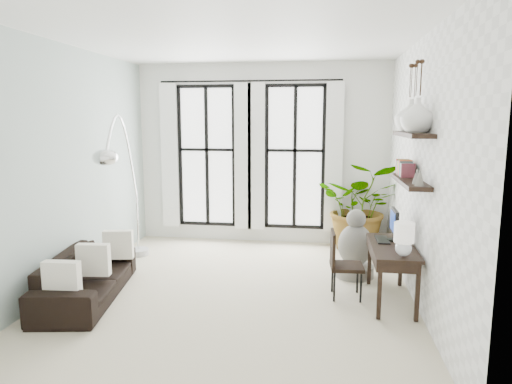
% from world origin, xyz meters
% --- Properties ---
extents(floor, '(5.00, 5.00, 0.00)m').
position_xyz_m(floor, '(0.00, 0.00, 0.00)').
color(floor, beige).
rests_on(floor, ground).
extents(ceiling, '(5.00, 5.00, 0.00)m').
position_xyz_m(ceiling, '(0.00, 0.00, 3.20)').
color(ceiling, white).
rests_on(ceiling, wall_back).
extents(wall_left, '(0.00, 5.00, 5.00)m').
position_xyz_m(wall_left, '(-2.25, 0.00, 1.60)').
color(wall_left, '#9FB1AA').
rests_on(wall_left, floor).
extents(wall_right, '(0.00, 5.00, 5.00)m').
position_xyz_m(wall_right, '(2.25, 0.00, 1.60)').
color(wall_right, white).
rests_on(wall_right, floor).
extents(wall_back, '(4.50, 0.00, 4.50)m').
position_xyz_m(wall_back, '(0.00, 2.50, 1.60)').
color(wall_back, white).
rests_on(wall_back, floor).
extents(windows, '(3.26, 0.13, 2.65)m').
position_xyz_m(windows, '(-0.20, 2.43, 1.56)').
color(windows, white).
rests_on(windows, wall_back).
extents(wall_shelves, '(0.25, 1.30, 0.60)m').
position_xyz_m(wall_shelves, '(2.11, -0.05, 1.73)').
color(wall_shelves, black).
rests_on(wall_shelves, wall_right).
extents(sofa, '(1.06, 2.02, 0.56)m').
position_xyz_m(sofa, '(-1.80, -0.52, 0.28)').
color(sofa, black).
rests_on(sofa, floor).
extents(throw_pillows, '(0.40, 1.52, 0.40)m').
position_xyz_m(throw_pillows, '(-1.70, -0.52, 0.50)').
color(throw_pillows, white).
rests_on(throw_pillows, sofa).
extents(plant, '(1.56, 1.41, 1.52)m').
position_xyz_m(plant, '(1.75, 2.15, 0.76)').
color(plant, '#2D7228').
rests_on(plant, floor).
extents(desk, '(0.51, 1.20, 1.10)m').
position_xyz_m(desk, '(1.95, -0.14, 0.68)').
color(desk, black).
rests_on(desk, floor).
extents(desk_chair, '(0.42, 0.42, 0.85)m').
position_xyz_m(desk_chair, '(1.34, -0.03, 0.48)').
color(desk_chair, black).
rests_on(desk_chair, floor).
extents(arc_lamp, '(0.73, 2.12, 2.29)m').
position_xyz_m(arc_lamp, '(-1.70, 0.42, 1.79)').
color(arc_lamp, silver).
rests_on(arc_lamp, floor).
extents(buddha, '(0.54, 0.54, 0.98)m').
position_xyz_m(buddha, '(1.57, 0.78, 0.41)').
color(buddha, slate).
rests_on(buddha, floor).
extents(vase_a, '(0.37, 0.37, 0.38)m').
position_xyz_m(vase_a, '(2.11, -0.34, 2.27)').
color(vase_a, white).
rests_on(vase_a, shelf_upper).
extents(vase_b, '(0.37, 0.37, 0.38)m').
position_xyz_m(vase_b, '(2.11, 0.06, 2.27)').
color(vase_b, white).
rests_on(vase_b, shelf_upper).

